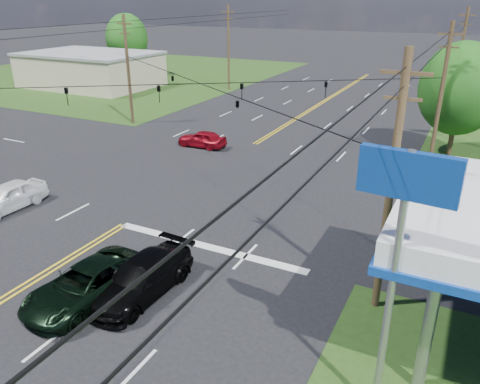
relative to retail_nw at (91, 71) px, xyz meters
The scene contains 18 objects.
ground 37.26m from the retail_nw, 36.25° to the right, with size 280.00×280.00×0.00m, color black.
grass_nw 11.36m from the retail_nw, 116.57° to the left, with size 46.00×48.00×0.03m, color #233C13.
stop_bar 46.14m from the retail_nw, 40.60° to the right, with size 10.00×0.50×0.02m, color silver.
retail_nw is the anchor object (origin of this frame).
pole_se 53.09m from the retail_nw, 35.79° to the right, with size 1.60×0.28×9.50m.
pole_nw 21.60m from the retail_nw, 37.41° to the right, with size 1.60×0.28×9.50m.
pole_ne 45.02m from the retail_nw, 16.82° to the right, with size 1.60×0.28×9.50m.
pole_left_far 18.30m from the retail_nw, 19.44° to the left, with size 1.60×0.28×10.00m.
pole_right_far 43.53m from the retail_nw, ahead, with size 1.60×0.28×10.00m.
span_wire_signals 37.42m from the retail_nw, 36.25° to the right, with size 26.00×18.00×1.13m.
power_lines 38.98m from the retail_nw, 38.66° to the right, with size 26.04×100.00×0.64m.
tree_right_a 45.21m from the retail_nw, 12.80° to the right, with size 5.70×5.70×8.18m.
tree_far_l 10.69m from the retail_nw, 101.31° to the left, with size 6.08×6.08×8.72m.
pickup_dkgreen 48.61m from the retail_nw, 47.23° to the right, with size 2.40×5.21×1.45m, color black.
suv_black 48.79m from the retail_nw, 44.81° to the right, with size 2.05×5.05×1.46m, color black.
pickup_white 38.89m from the retail_nw, 53.57° to the right, with size 1.77×4.40×1.50m, color white.
sedan_red 31.33m from the retail_nw, 31.81° to the right, with size 1.54×3.83×1.30m, color maroon.
polesign_se 57.01m from the retail_nw, 39.28° to the right, with size 2.29×0.47×7.76m.
Camera 1 is at (15.05, -12.53, 10.90)m, focal length 35.00 mm.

